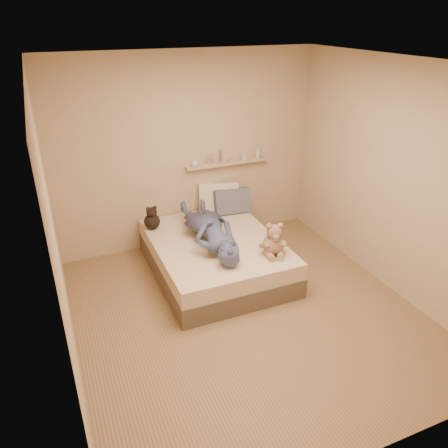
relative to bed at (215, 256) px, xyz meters
name	(u,v)px	position (x,y,z in m)	size (l,w,h in m)	color
room	(250,205)	(0.00, -0.93, 1.08)	(3.80, 3.80, 3.80)	olive
bed	(215,256)	(0.00, 0.00, 0.00)	(1.50, 1.90, 0.45)	brown
game_console	(227,251)	(-0.08, -0.56, 0.38)	(0.19, 0.11, 0.06)	silver
teddy_bear	(274,242)	(0.49, -0.58, 0.39)	(0.33, 0.33, 0.41)	#A17B58
dark_plush	(152,219)	(-0.63, 0.62, 0.36)	(0.21, 0.21, 0.32)	black
pillow_cream	(219,197)	(0.39, 0.83, 0.43)	(0.55, 0.16, 0.40)	beige
pillow_grey	(232,201)	(0.53, 0.69, 0.40)	(0.50, 0.14, 0.34)	slate
person	(210,229)	(-0.08, -0.01, 0.40)	(0.53, 1.45, 0.35)	#454E6D
wall_shelf	(227,163)	(0.55, 0.91, 0.88)	(1.20, 0.12, 0.03)	tan
shelf_bottles	(227,157)	(0.55, 0.91, 0.96)	(1.05, 0.12, 0.19)	silver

